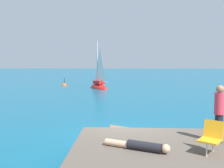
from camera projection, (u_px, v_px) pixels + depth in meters
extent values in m
plane|color=#0F5675|center=(125.00, 140.00, 10.06)|extent=(160.00, 160.00, 0.00)
cube|color=brown|center=(184.00, 163.00, 6.85)|extent=(6.04, 4.49, 0.73)
cube|color=brown|center=(128.00, 145.00, 9.50)|extent=(1.60, 1.30, 1.22)
cube|color=#4F4945|center=(124.00, 149.00, 9.07)|extent=(1.58, 1.48, 0.84)
ellipsoid|color=red|center=(99.00, 89.00, 27.77)|extent=(2.51, 2.91, 0.99)
cube|color=red|center=(99.00, 82.00, 27.71)|extent=(1.31, 1.43, 0.32)
cylinder|color=#B7B7BC|center=(97.00, 62.00, 27.74)|extent=(0.11, 0.11, 4.51)
cylinder|color=#B2B2B7|center=(102.00, 81.00, 27.18)|extent=(1.14, 1.51, 0.09)
pyramid|color=white|center=(100.00, 64.00, 27.34)|extent=(0.90, 1.20, 3.43)
cylinder|color=black|center=(144.00, 146.00, 6.73)|extent=(0.92, 0.59, 0.24)
cylinder|color=tan|center=(118.00, 143.00, 7.06)|extent=(0.71, 0.45, 0.18)
sphere|color=tan|center=(166.00, 149.00, 6.49)|extent=(0.22, 0.22, 0.22)
cylinder|color=black|center=(219.00, 128.00, 7.42)|extent=(0.22, 0.22, 0.80)
cylinder|color=#DB384C|center=(220.00, 104.00, 7.36)|extent=(0.28, 0.28, 0.60)
sphere|color=#9E704C|center=(220.00, 89.00, 7.32)|extent=(0.22, 0.22, 0.22)
cube|color=orange|center=(210.00, 140.00, 6.47)|extent=(0.70, 0.70, 0.04)
cube|color=orange|center=(214.00, 129.00, 6.65)|extent=(0.47, 0.41, 0.45)
cylinder|color=silver|center=(207.00, 150.00, 6.32)|extent=(0.04, 0.04, 0.35)
cylinder|color=silver|center=(213.00, 145.00, 6.68)|extent=(0.04, 0.04, 0.35)
sphere|color=#EA5114|center=(64.00, 86.00, 31.02)|extent=(0.56, 0.56, 0.56)
cylinder|color=black|center=(64.00, 81.00, 30.97)|extent=(0.06, 0.06, 0.60)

